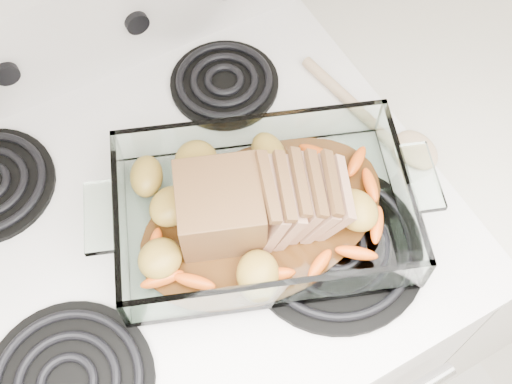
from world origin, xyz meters
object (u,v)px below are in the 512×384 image
baking_dish (263,214)px  pork_roast (249,210)px  counter_right (451,185)px  electric_range (187,319)px

baking_dish → pork_roast: bearing=-159.1°
baking_dish → counter_right: bearing=29.5°
electric_range → pork_roast: size_ratio=4.94×
counter_right → baking_dish: 0.74m
counter_right → pork_roast: (-0.56, -0.08, 0.53)m
electric_range → pork_roast: electric_range is taller
electric_range → pork_roast: bearing=-39.1°
counter_right → pork_roast: size_ratio=4.12×
counter_right → baking_dish: size_ratio=2.43×
electric_range → counter_right: bearing=-0.1°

